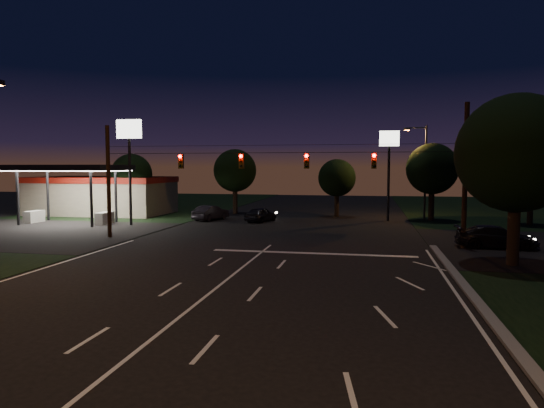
% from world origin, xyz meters
% --- Properties ---
extents(ground, '(140.00, 140.00, 0.00)m').
position_xyz_m(ground, '(0.00, 0.00, 0.00)').
color(ground, black).
rests_on(ground, ground).
extents(cross_street_left, '(20.00, 16.00, 0.02)m').
position_xyz_m(cross_street_left, '(-20.00, 16.00, 0.00)').
color(cross_street_left, black).
rests_on(cross_street_left, ground).
extents(center_line, '(0.14, 40.00, 0.01)m').
position_xyz_m(center_line, '(0.00, -6.00, 0.01)').
color(center_line, silver).
rests_on(center_line, ground).
extents(stop_bar, '(12.00, 0.50, 0.01)m').
position_xyz_m(stop_bar, '(3.00, 11.50, 0.01)').
color(stop_bar, silver).
rests_on(stop_bar, ground).
extents(utility_pole_right, '(0.30, 0.30, 9.00)m').
position_xyz_m(utility_pole_right, '(12.00, 15.00, 0.00)').
color(utility_pole_right, black).
rests_on(utility_pole_right, ground).
extents(utility_pole_left, '(0.28, 0.28, 8.00)m').
position_xyz_m(utility_pole_left, '(-12.00, 15.00, 0.00)').
color(utility_pole_left, black).
rests_on(utility_pole_left, ground).
extents(signal_span, '(24.00, 0.40, 1.56)m').
position_xyz_m(signal_span, '(-0.00, 14.96, 5.50)').
color(signal_span, black).
rests_on(signal_span, ground).
extents(gas_station, '(14.20, 16.10, 5.25)m').
position_xyz_m(gas_station, '(-21.86, 30.39, 2.38)').
color(gas_station, gray).
rests_on(gas_station, ground).
extents(pole_sign_left_near, '(2.20, 0.30, 9.10)m').
position_xyz_m(pole_sign_left_near, '(-14.00, 22.00, 6.98)').
color(pole_sign_left_near, black).
rests_on(pole_sign_left_near, ground).
extents(pole_sign_right, '(1.80, 0.30, 8.40)m').
position_xyz_m(pole_sign_right, '(8.00, 30.00, 6.24)').
color(pole_sign_right, black).
rests_on(pole_sign_right, ground).
extents(street_light_right_far, '(2.20, 0.35, 9.00)m').
position_xyz_m(street_light_right_far, '(11.24, 32.00, 5.24)').
color(street_light_right_far, black).
rests_on(street_light_right_far, ground).
extents(tree_right_near, '(6.00, 6.00, 8.76)m').
position_xyz_m(tree_right_near, '(13.53, 10.17, 5.68)').
color(tree_right_near, black).
rests_on(tree_right_near, ground).
extents(tree_far_a, '(4.20, 4.20, 6.42)m').
position_xyz_m(tree_far_a, '(-17.98, 30.12, 4.26)').
color(tree_far_a, black).
rests_on(tree_far_a, ground).
extents(tree_far_b, '(4.60, 4.60, 6.98)m').
position_xyz_m(tree_far_b, '(-7.98, 34.13, 4.61)').
color(tree_far_b, black).
rests_on(tree_far_b, ground).
extents(tree_far_c, '(3.80, 3.80, 5.86)m').
position_xyz_m(tree_far_c, '(3.02, 33.10, 3.90)').
color(tree_far_c, black).
rests_on(tree_far_c, ground).
extents(tree_far_d, '(4.80, 4.80, 7.30)m').
position_xyz_m(tree_far_d, '(12.02, 31.13, 4.83)').
color(tree_far_d, black).
rests_on(tree_far_d, ground).
extents(tree_far_e, '(4.00, 4.00, 6.18)m').
position_xyz_m(tree_far_e, '(20.02, 29.11, 4.11)').
color(tree_far_e, black).
rests_on(tree_far_e, ground).
extents(car_oncoming_a, '(2.65, 4.23, 1.34)m').
position_xyz_m(car_oncoming_a, '(-3.60, 27.09, 0.67)').
color(car_oncoming_a, black).
rests_on(car_oncoming_a, ground).
extents(car_oncoming_b, '(2.62, 4.49, 1.40)m').
position_xyz_m(car_oncoming_b, '(-8.54, 27.33, 0.70)').
color(car_oncoming_b, black).
rests_on(car_oncoming_b, ground).
extents(car_cross, '(4.95, 2.19, 1.41)m').
position_xyz_m(car_cross, '(14.02, 15.46, 0.71)').
color(car_cross, black).
rests_on(car_cross, ground).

